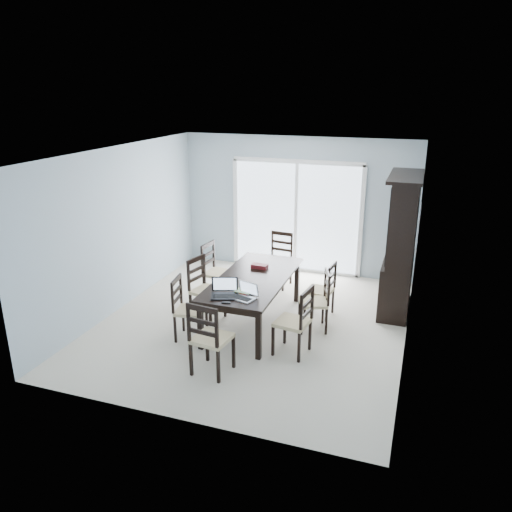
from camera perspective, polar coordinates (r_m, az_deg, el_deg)
The scene contains 24 objects.
floor at distance 7.77m, azimuth -0.28°, elevation -7.60°, with size 5.00×5.00×0.00m, color beige.
ceiling at distance 7.01m, azimuth -0.32°, elevation 11.79°, with size 5.00×5.00×0.00m, color white.
back_wall at distance 9.60m, azimuth 4.67°, elevation 5.78°, with size 4.50×0.02×2.60m, color #A0B3BF.
wall_left at distance 8.28m, azimuth -15.17°, elevation 3.04°, with size 0.02×5.00×2.60m, color #A0B3BF.
wall_right at distance 6.91m, azimuth 17.59°, elevation -0.29°, with size 0.02×5.00×2.60m, color #A0B3BF.
balcony at distance 10.91m, azimuth 5.81°, elevation -0.03°, with size 4.50×2.00×0.10m, color gray.
railing at distance 11.67m, azimuth 7.06°, elevation 4.26°, with size 4.50×0.06×1.10m, color #99999E.
dining_table at distance 7.50m, azimuth -0.29°, elevation -2.99°, with size 1.00×2.20×0.75m.
china_hutch at distance 8.18m, azimuth 16.21°, elevation 1.08°, with size 0.50×1.38×2.20m.
sliding_door at distance 9.63m, azimuth 4.61°, elevation 4.51°, with size 2.52×0.05×2.18m.
chair_left_near at distance 7.18m, azimuth -8.22°, elevation -5.20°, with size 0.46×0.45×1.06m.
chair_left_mid at distance 7.76m, azimuth -6.16°, elevation -2.93°, with size 0.52×0.51×1.13m.
chair_left_far at distance 8.48m, azimuth -4.84°, elevation -1.02°, with size 0.48×0.46×1.11m.
chair_right_near at distance 6.68m, azimuth 4.93°, elevation -6.68°, with size 0.49×0.48×1.12m.
chair_right_mid at distance 7.41m, azimuth 7.27°, elevation -4.35°, with size 0.52×0.51×1.06m.
chair_right_far at distance 7.84m, azimuth 7.94°, elevation -3.20°, with size 0.43×0.42×1.03m.
chair_end_near at distance 6.20m, azimuth -5.56°, elevation -8.59°, with size 0.48×0.50×1.16m.
chair_end_far at distance 9.04m, azimuth 2.72°, elevation 0.33°, with size 0.47×0.48×1.12m.
laptop_dark at distance 6.78m, azimuth -3.64°, elevation -4.23°, with size 0.42×0.35×0.25m.
laptop_silver at distance 6.71m, azimuth -1.51°, elevation -4.52°, with size 0.37×0.30×0.22m.
book_stack at distance 6.91m, azimuth -1.40°, elevation -4.09°, with size 0.27×0.22×0.04m.
cell_phone at distance 6.62m, azimuth -3.42°, elevation -5.33°, with size 0.12×0.05×0.01m, color black.
game_box at distance 7.83m, azimuth 0.41°, elevation -1.18°, with size 0.25×0.13×0.06m, color #470E0E.
hot_tub at distance 10.97m, azimuth 4.71°, elevation 3.23°, with size 2.32×2.16×1.04m.
Camera 1 is at (2.31, -6.57, 3.46)m, focal length 35.00 mm.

